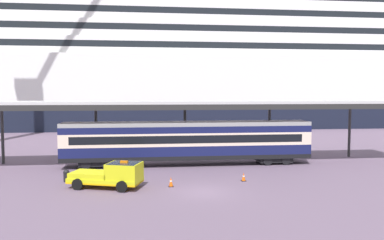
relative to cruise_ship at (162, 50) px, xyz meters
name	(u,v)px	position (x,y,z in m)	size (l,w,h in m)	color
ground_plane	(204,192)	(0.66, -54.24, -15.48)	(400.00, 400.00, 0.00)	#645167
cruise_ship	(162,50)	(0.00, 0.00, 0.00)	(139.26, 24.46, 43.75)	black
platform_canopy	(187,104)	(0.57, -43.78, -9.68)	(44.14, 5.16, 6.06)	silver
train_carriage	(188,141)	(0.57, -44.20, -13.17)	(23.25, 2.81, 4.11)	black
service_truck	(112,174)	(-5.77, -52.39, -14.49)	(5.57, 3.53, 2.02)	yellow
traffic_cone_near	(244,177)	(4.20, -51.35, -15.16)	(0.36, 0.36, 0.66)	black
traffic_cone_mid	(171,182)	(-1.53, -52.49, -15.12)	(0.36, 0.36, 0.73)	black
traffic_cone_far	(117,173)	(-5.74, -48.67, -15.14)	(0.36, 0.36, 0.69)	black
quay_bollard	(66,175)	(-9.47, -49.99, -14.96)	(0.48, 0.48, 0.96)	black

